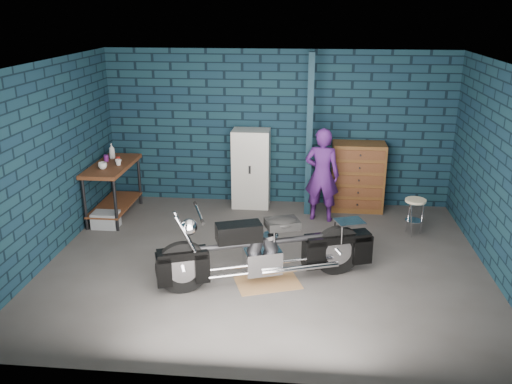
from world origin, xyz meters
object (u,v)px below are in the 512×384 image
motorcycle (267,244)px  storage_bin (106,220)px  person (322,175)px  workbench (114,190)px  locker (251,169)px  shop_stool (414,217)px  tool_chest (358,177)px

motorcycle → storage_bin: 3.16m
person → motorcycle: bearing=82.6°
workbench → person: 3.47m
person → locker: size_ratio=1.13×
workbench → storage_bin: workbench is taller
workbench → shop_stool: 4.89m
motorcycle → person: 2.36m
person → storage_bin: bearing=21.5°
motorcycle → person: (0.71, 2.23, 0.25)m
storage_bin → locker: size_ratio=0.30×
workbench → tool_chest: tool_chest is taller
motorcycle → shop_stool: bearing=19.6°
locker → shop_stool: (2.64, -1.02, -0.40)m
storage_bin → motorcycle: bearing=-29.7°
locker → workbench: bearing=-162.3°
motorcycle → tool_chest: tool_chest is taller
tool_chest → shop_stool: bearing=-52.0°
storage_bin → locker: (2.22, 1.22, 0.56)m
storage_bin → shop_stool: bearing=2.3°
motorcycle → person: size_ratio=1.54×
motorcycle → locker: locker is taller
workbench → person: person is taller
shop_stool → workbench: bearing=176.4°
workbench → tool_chest: (4.08, 0.72, 0.14)m
storage_bin → shop_stool: size_ratio=0.70×
motorcycle → storage_bin: motorcycle is taller
person → shop_stool: (1.43, -0.49, -0.49)m
motorcycle → locker: (-0.50, 2.77, 0.16)m
tool_chest → motorcycle: bearing=-115.8°
motorcycle → workbench: bearing=123.6°
person → workbench: bearing=13.3°
workbench → locker: locker is taller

